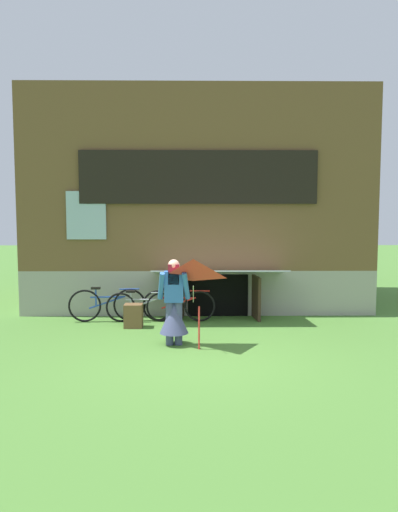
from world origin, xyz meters
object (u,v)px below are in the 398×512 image
object	(u,v)px
bicycle_silver	(141,306)
bicycle_blue	(107,305)
person	(174,309)
bicycle_red	(179,305)
kite	(193,283)
wooden_crate	(133,316)

from	to	relation	value
bicycle_silver	bicycle_blue	xyz separation A→B (m)	(-0.75, 0.05, 0.03)
person	bicycle_silver	world-z (taller)	person
person	bicycle_silver	bearing A→B (deg)	95.27
bicycle_red	bicycle_blue	xyz separation A→B (m)	(-1.58, 0.00, 0.01)
kite	bicycle_red	world-z (taller)	kite
person	wooden_crate	world-z (taller)	person
person	bicycle_blue	world-z (taller)	person
person	wooden_crate	size ratio (longest dim) A/B	3.16
kite	wooden_crate	xyz separation A→B (m)	(-1.26, 1.93, -0.96)
bicycle_red	bicycle_blue	world-z (taller)	bicycle_blue
bicycle_blue	kite	bearing A→B (deg)	-58.56
wooden_crate	person	bearing A→B (deg)	-56.12
person	kite	bearing A→B (deg)	-77.00
bicycle_red	bicycle_silver	distance (m)	0.83
bicycle_silver	bicycle_red	bearing A→B (deg)	1.49
kite	bicycle_red	distance (m)	2.65
person	kite	size ratio (longest dim) A/B	1.07
kite	bicycle_blue	size ratio (longest dim) A/B	0.86
bicycle_silver	wooden_crate	distance (m)	0.53
bicycle_red	wooden_crate	distance (m)	1.09
kite	bicycle_red	xyz separation A→B (m)	(-0.33, 2.49, -0.85)
bicycle_blue	wooden_crate	world-z (taller)	bicycle_blue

